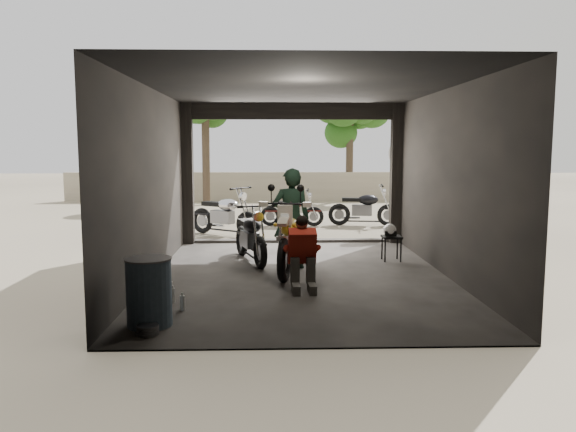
{
  "coord_description": "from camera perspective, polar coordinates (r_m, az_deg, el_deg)",
  "views": [
    {
      "loc": [
        -0.5,
        -9.42,
        2.2
      ],
      "look_at": [
        -0.19,
        0.6,
        0.98
      ],
      "focal_mm": 35.0,
      "sensor_mm": 36.0,
      "label": 1
    }
  ],
  "objects": [
    {
      "name": "outside_bike_c",
      "position": [
        16.04,
        7.7,
        1.1
      ],
      "size": [
        1.82,
        0.97,
        1.18
      ],
      "primitive_type": null,
      "rotation": [
        0.0,
        0.0,
        1.42
      ],
      "color": "black",
      "rests_on": "ground"
    },
    {
      "name": "ground",
      "position": [
        9.69,
        1.24,
        -6.2
      ],
      "size": [
        80.0,
        80.0,
        0.0
      ],
      "primitive_type": "plane",
      "color": "#7A6D56",
      "rests_on": "ground"
    },
    {
      "name": "helmet",
      "position": [
        10.99,
        10.29,
        -1.41
      ],
      "size": [
        0.33,
        0.34,
        0.25
      ],
      "primitive_type": "ellipsoid",
      "rotation": [
        0.0,
        0.0,
        0.34
      ],
      "color": "white",
      "rests_on": "stool"
    },
    {
      "name": "main_bike",
      "position": [
        9.89,
        0.26,
        -2.0
      ],
      "size": [
        1.16,
        2.11,
        1.33
      ],
      "primitive_type": null,
      "rotation": [
        0.0,
        0.0,
        -0.18
      ],
      "color": "beige",
      "rests_on": "ground"
    },
    {
      "name": "outside_bike_b",
      "position": [
        15.8,
        0.41,
        0.84
      ],
      "size": [
        1.6,
        0.77,
        1.05
      ],
      "primitive_type": null,
      "rotation": [
        0.0,
        0.0,
        1.48
      ],
      "color": "#441310",
      "rests_on": "ground"
    },
    {
      "name": "left_bike",
      "position": [
        10.83,
        -3.84,
        -1.68
      ],
      "size": [
        1.18,
        1.85,
        1.16
      ],
      "primitive_type": null,
      "rotation": [
        0.0,
        0.0,
        0.3
      ],
      "color": "black",
      "rests_on": "ground"
    },
    {
      "name": "outside_bike_a",
      "position": [
        14.18,
        -6.51,
        0.5
      ],
      "size": [
        1.95,
        1.67,
        1.25
      ],
      "primitive_type": null,
      "rotation": [
        0.0,
        0.0,
        0.97
      ],
      "color": "black",
      "rests_on": "ground"
    },
    {
      "name": "boundary_wall",
      "position": [
        23.48,
        -0.56,
        3.02
      ],
      "size": [
        18.0,
        0.3,
        1.2
      ],
      "primitive_type": "cube",
      "color": "gray",
      "rests_on": "ground"
    },
    {
      "name": "garage",
      "position": [
        10.02,
        1.09,
        1.65
      ],
      "size": [
        7.0,
        7.13,
        3.2
      ],
      "color": "#2D2B28",
      "rests_on": "ground"
    },
    {
      "name": "rider",
      "position": [
        10.2,
        0.35,
        -0.28
      ],
      "size": [
        0.69,
        0.46,
        1.84
      ],
      "primitive_type": "imported",
      "rotation": [
        0.0,
        0.0,
        3.11
      ],
      "color": "#162D21",
      "rests_on": "ground"
    },
    {
      "name": "sign_post",
      "position": [
        14.77,
        11.71,
        4.77
      ],
      "size": [
        0.83,
        0.08,
        2.48
      ],
      "rotation": [
        0.0,
        0.0,
        0.3
      ],
      "color": "black",
      "rests_on": "ground"
    },
    {
      "name": "mechanic",
      "position": [
        8.63,
        1.52,
        -4.04
      ],
      "size": [
        0.6,
        0.79,
        1.12
      ],
      "primitive_type": null,
      "rotation": [
        0.0,
        0.0,
        0.04
      ],
      "color": "red",
      "rests_on": "ground"
    },
    {
      "name": "oil_drum",
      "position": [
        7.16,
        -13.93,
        -7.61
      ],
      "size": [
        0.71,
        0.71,
        0.86
      ],
      "primitive_type": "cylinder",
      "rotation": [
        0.0,
        0.0,
        0.37
      ],
      "color": "#40576B",
      "rests_on": "ground"
    },
    {
      "name": "tree_left",
      "position": [
        22.13,
        -8.43,
        11.48
      ],
      "size": [
        2.2,
        2.2,
        5.6
      ],
      "color": "#382B1E",
      "rests_on": "ground"
    },
    {
      "name": "stool",
      "position": [
        11.07,
        10.47,
        -2.39
      ],
      "size": [
        0.36,
        0.36,
        0.51
      ],
      "rotation": [
        0.0,
        0.0,
        0.15
      ],
      "color": "black",
      "rests_on": "ground"
    },
    {
      "name": "tree_right",
      "position": [
        23.69,
        6.33,
        10.18
      ],
      "size": [
        2.2,
        2.2,
        5.0
      ],
      "color": "#382B1E",
      "rests_on": "ground"
    }
  ]
}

